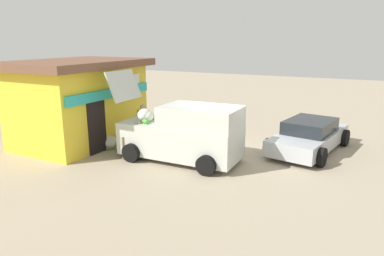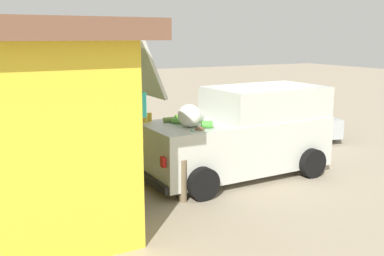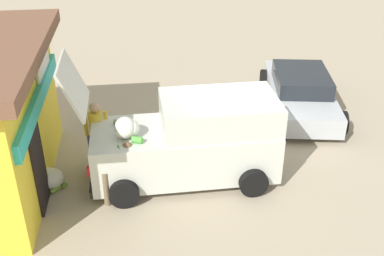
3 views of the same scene
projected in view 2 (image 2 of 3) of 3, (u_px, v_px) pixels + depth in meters
The scene contains 8 objects.
ground_plane at pixel (255, 156), 11.71m from camera, with size 60.00×60.00×0.00m, color tan.
storefront_bar at pixel (3, 118), 7.63m from camera, with size 5.54×3.88×3.36m.
delivery_van at pixel (242, 133), 9.94m from camera, with size 2.15×4.68×3.06m.
parked_sedan at pixel (279, 115), 14.50m from camera, with size 4.64×2.71×1.22m.
vendor_standing at pixel (140, 136), 9.52m from camera, with size 0.36×0.57×1.73m.
customer_bending at pixel (186, 155), 8.57m from camera, with size 0.61×0.79×1.38m.
unloaded_banana_pile at pixel (101, 189), 8.50m from camera, with size 0.75×0.81×0.48m.
paint_bucket at pixel (99, 150), 11.49m from camera, with size 0.31×0.31×0.40m, color blue.
Camera 2 is at (-9.11, 6.91, 3.13)m, focal length 41.23 mm.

